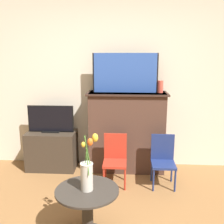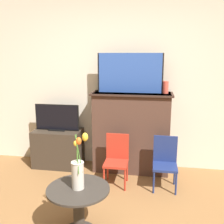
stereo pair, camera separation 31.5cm
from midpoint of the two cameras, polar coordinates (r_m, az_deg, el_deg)
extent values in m
cube|color=beige|center=(3.99, -2.29, 7.23)|extent=(8.00, 0.06, 2.70)
cube|color=#4C3328|center=(3.89, 0.93, -4.33)|extent=(1.09, 0.41, 1.18)
cube|color=#35231C|center=(3.76, 0.95, 4.06)|extent=(1.15, 0.45, 0.02)
cube|color=black|center=(3.75, 0.46, 8.50)|extent=(0.93, 0.02, 0.56)
cube|color=#2D51A8|center=(3.74, 0.45, 8.49)|extent=(0.89, 0.02, 0.56)
cylinder|color=#CC4C3D|center=(3.76, 8.13, 5.46)|extent=(0.08, 0.08, 0.17)
cube|color=#382D23|center=(4.16, -15.04, -8.02)|extent=(0.72, 0.43, 0.57)
cube|color=black|center=(4.07, -15.28, -4.14)|extent=(0.26, 0.12, 0.01)
cube|color=black|center=(4.03, -15.39, -1.47)|extent=(0.68, 0.02, 0.40)
cube|color=black|center=(4.02, -15.43, -1.50)|extent=(0.65, 0.02, 0.37)
cylinder|color=#B22D1E|center=(3.48, -4.50, -14.40)|extent=(0.02, 0.02, 0.29)
cylinder|color=#B22D1E|center=(3.45, 0.14, -14.57)|extent=(0.02, 0.02, 0.29)
cylinder|color=#B22D1E|center=(3.72, -3.91, -12.50)|extent=(0.02, 0.02, 0.29)
cylinder|color=#B22D1E|center=(3.70, 0.39, -12.64)|extent=(0.02, 0.02, 0.29)
cube|color=#B22D1E|center=(3.52, -1.99, -11.15)|extent=(0.31, 0.31, 0.03)
cube|color=#B22D1E|center=(3.58, -1.80, -7.43)|extent=(0.31, 0.02, 0.35)
cylinder|color=navy|center=(3.45, 6.35, -14.63)|extent=(0.02, 0.02, 0.29)
cylinder|color=navy|center=(3.48, 10.99, -14.58)|extent=(0.02, 0.02, 0.29)
cylinder|color=navy|center=(3.70, 6.14, -12.70)|extent=(0.02, 0.02, 0.29)
cylinder|color=navy|center=(3.72, 10.45, -12.68)|extent=(0.02, 0.02, 0.29)
cube|color=navy|center=(3.52, 8.57, -11.27)|extent=(0.31, 0.31, 0.03)
cube|color=navy|center=(3.58, 8.47, -7.56)|extent=(0.31, 0.02, 0.35)
cylinder|color=#332D28|center=(2.69, -8.93, -21.12)|extent=(0.11, 0.11, 0.46)
cylinder|color=#332D28|center=(2.57, -9.12, -16.62)|extent=(0.60, 0.60, 0.02)
cylinder|color=beige|center=(2.50, -9.23, -13.84)|extent=(0.11, 0.11, 0.26)
torus|color=beige|center=(2.45, -9.34, -11.13)|extent=(0.12, 0.12, 0.01)
cylinder|color=#477A2D|center=(2.45, -9.46, -10.17)|extent=(0.04, 0.08, 0.24)
ellipsoid|color=gold|center=(2.49, -9.94, -7.06)|extent=(0.04, 0.04, 0.05)
cylinder|color=#477A2D|center=(2.41, -9.00, -9.29)|extent=(0.08, 0.03, 0.35)
ellipsoid|color=gold|center=(2.31, -7.63, -5.63)|extent=(0.05, 0.05, 0.08)
cylinder|color=#477A2D|center=(2.40, -9.31, -9.36)|extent=(0.05, 0.11, 0.34)
ellipsoid|color=orange|center=(2.24, -8.85, -6.54)|extent=(0.05, 0.05, 0.07)
camera|label=1|loc=(0.16, -92.86, -0.64)|focal=42.00mm
camera|label=2|loc=(0.16, 87.14, 0.64)|focal=42.00mm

